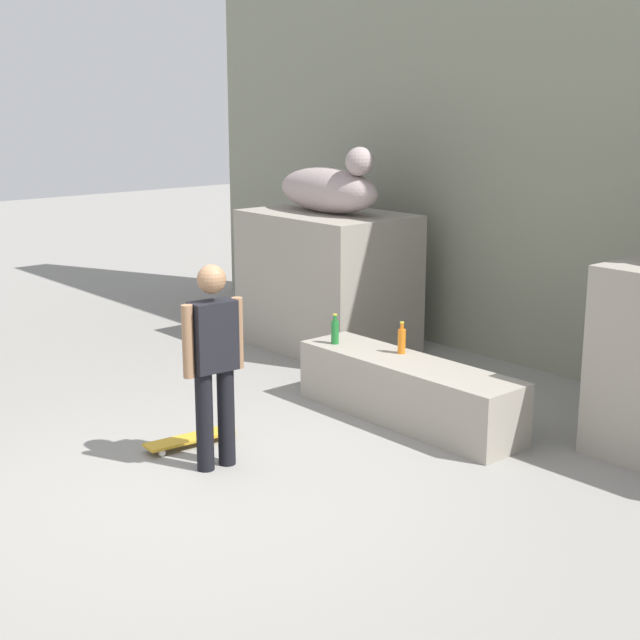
% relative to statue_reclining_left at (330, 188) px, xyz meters
% --- Properties ---
extents(ground_plane, '(40.00, 40.00, 0.00)m').
position_rel_statue_reclining_left_xyz_m(ground_plane, '(2.40, -3.27, -1.89)').
color(ground_plane, gray).
extents(facade_wall, '(11.82, 0.60, 5.77)m').
position_rel_statue_reclining_left_xyz_m(facade_wall, '(2.40, 1.39, 0.99)').
color(facade_wall, gray).
rests_on(facade_wall, ground_plane).
extents(pedestal_left, '(1.91, 1.32, 1.61)m').
position_rel_statue_reclining_left_xyz_m(pedestal_left, '(-0.04, 0.00, -1.09)').
color(pedestal_left, gray).
rests_on(pedestal_left, ground_plane).
extents(statue_reclining_left, '(1.62, 0.61, 0.78)m').
position_rel_statue_reclining_left_xyz_m(statue_reclining_left, '(0.00, 0.00, 0.00)').
color(statue_reclining_left, '#A79392').
rests_on(statue_reclining_left, pedestal_left).
extents(ledge_block, '(2.36, 0.60, 0.58)m').
position_rel_statue_reclining_left_xyz_m(ledge_block, '(2.40, -1.17, -1.60)').
color(ledge_block, gray).
rests_on(ledge_block, ground_plane).
extents(skater, '(0.23, 0.54, 1.67)m').
position_rel_statue_reclining_left_xyz_m(skater, '(2.15, -3.13, -0.97)').
color(skater, black).
rests_on(skater, ground_plane).
extents(skateboard, '(0.27, 0.82, 0.08)m').
position_rel_statue_reclining_left_xyz_m(skateboard, '(1.62, -3.04, -1.83)').
color(skateboard, gold).
rests_on(skateboard, ground_plane).
extents(bottle_green, '(0.08, 0.08, 0.30)m').
position_rel_statue_reclining_left_xyz_m(bottle_green, '(1.51, -1.27, -1.19)').
color(bottle_green, '#1E722D').
rests_on(bottle_green, ledge_block).
extents(bottle_orange, '(0.07, 0.07, 0.30)m').
position_rel_statue_reclining_left_xyz_m(bottle_orange, '(2.18, -1.03, -1.19)').
color(bottle_orange, orange).
rests_on(bottle_orange, ledge_block).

